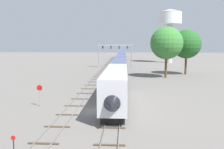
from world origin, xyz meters
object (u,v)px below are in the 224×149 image
(signal_gantry, at_px, (115,50))
(water_tower, at_px, (170,21))
(switch_stand, at_px, (14,147))
(passenger_train, at_px, (122,58))
(stop_sign, at_px, (40,93))
(trackside_tree_left, at_px, (167,43))
(trackside_tree_mid, at_px, (187,44))

(signal_gantry, xyz_separation_m, water_tower, (22.83, 22.23, 11.92))
(water_tower, height_order, switch_stand, water_tower)
(passenger_train, height_order, switch_stand, passenger_train)
(switch_stand, xyz_separation_m, stop_sign, (-2.90, 13.57, 1.35))
(water_tower, distance_m, trackside_tree_left, 48.78)
(passenger_train, bearing_deg, trackside_tree_left, -71.93)
(trackside_tree_left, distance_m, trackside_tree_mid, 9.08)
(trackside_tree_left, bearing_deg, trackside_tree_mid, 45.05)
(signal_gantry, distance_m, trackside_tree_mid, 27.08)
(passenger_train, distance_m, trackside_tree_mid, 33.59)
(passenger_train, distance_m, stop_sign, 63.49)
(stop_sign, relative_size, trackside_tree_mid, 0.24)
(stop_sign, xyz_separation_m, trackside_tree_mid, (27.65, 34.65, 6.26))
(passenger_train, relative_size, stop_sign, 49.09)
(switch_stand, height_order, stop_sign, stop_sign)
(stop_sign, relative_size, trackside_tree_left, 0.23)
(stop_sign, bearing_deg, signal_gantry, 81.67)
(signal_gantry, relative_size, trackside_tree_left, 0.98)
(signal_gantry, distance_m, trackside_tree_left, 28.21)
(stop_sign, bearing_deg, switch_stand, -77.94)
(trackside_tree_mid, bearing_deg, switch_stand, -117.17)
(switch_stand, bearing_deg, stop_sign, 102.06)
(passenger_train, height_order, trackside_tree_left, trackside_tree_left)
(passenger_train, distance_m, water_tower, 28.56)
(signal_gantry, relative_size, trackside_tree_mid, 1.01)
(water_tower, distance_m, switch_stand, 94.56)
(trackside_tree_left, bearing_deg, switch_stand, -113.69)
(signal_gantry, height_order, switch_stand, signal_gantry)
(signal_gantry, relative_size, switch_stand, 8.29)
(passenger_train, height_order, trackside_tree_mid, trackside_tree_mid)
(signal_gantry, distance_m, stop_sign, 53.63)
(passenger_train, bearing_deg, water_tower, 31.17)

